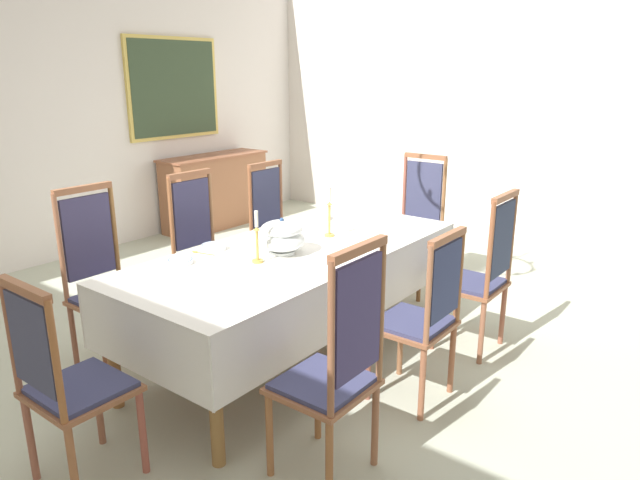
% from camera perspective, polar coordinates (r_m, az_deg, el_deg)
% --- Properties ---
extents(ground, '(7.66, 6.11, 0.04)m').
position_cam_1_polar(ground, '(4.31, -5.13, -10.39)').
color(ground, '#B5BBA5').
extents(back_wall, '(7.66, 0.08, 3.50)m').
position_cam_1_polar(back_wall, '(6.39, -27.06, 13.16)').
color(back_wall, silver).
rests_on(back_wall, ground).
extents(right_wall, '(0.08, 6.11, 3.50)m').
position_cam_1_polar(right_wall, '(7.18, 16.62, 14.40)').
color(right_wall, silver).
rests_on(right_wall, ground).
extents(dining_table, '(2.48, 1.07, 0.78)m').
position_cam_1_polar(dining_table, '(3.86, -2.35, -1.90)').
color(dining_table, olive).
rests_on(dining_table, ground).
extents(tablecloth, '(2.50, 1.09, 0.39)m').
position_cam_1_polar(tablecloth, '(3.87, -2.35, -2.26)').
color(tablecloth, white).
rests_on(tablecloth, dining_table).
extents(chair_south_a, '(0.44, 0.42, 1.21)m').
position_cam_1_polar(chair_south_a, '(2.75, 1.53, -12.23)').
color(chair_south_a, '#955D36').
rests_on(chair_south_a, ground).
extents(chair_north_a, '(0.44, 0.42, 1.21)m').
position_cam_1_polar(chair_north_a, '(4.06, -20.57, -3.62)').
color(chair_north_a, '#8C613C').
rests_on(chair_north_a, ground).
extents(chair_south_b, '(0.44, 0.42, 1.06)m').
position_cam_1_polar(chair_south_b, '(3.44, 10.05, -7.23)').
color(chair_south_b, '#955443').
rests_on(chair_south_b, ground).
extents(chair_north_b, '(0.44, 0.42, 1.18)m').
position_cam_1_polar(chair_north_b, '(4.54, -11.32, -0.90)').
color(chair_north_b, brown).
rests_on(chair_north_b, ground).
extents(chair_south_c, '(0.44, 0.42, 1.15)m').
position_cam_1_polar(chair_south_c, '(4.14, 15.57, -3.06)').
color(chair_south_c, '#97543D').
rests_on(chair_south_c, ground).
extents(chair_north_c, '(0.44, 0.42, 1.15)m').
position_cam_1_polar(chair_north_c, '(5.11, -4.27, 1.18)').
color(chair_north_c, brown).
rests_on(chair_north_c, ground).
extents(chair_head_west, '(0.42, 0.44, 1.06)m').
position_cam_1_polar(chair_head_west, '(2.97, -23.66, -12.55)').
color(chair_head_west, '#905740').
rests_on(chair_head_west, ground).
extents(chair_head_east, '(0.42, 0.44, 1.21)m').
position_cam_1_polar(chair_head_east, '(5.21, 9.41, 1.52)').
color(chair_head_east, brown).
rests_on(chair_head_east, ground).
extents(soup_tureen, '(0.30, 0.30, 0.24)m').
position_cam_1_polar(soup_tureen, '(3.70, -3.75, 0.38)').
color(soup_tureen, white).
rests_on(soup_tureen, tablecloth).
extents(candlestick_west, '(0.07, 0.07, 0.32)m').
position_cam_1_polar(candlestick_west, '(3.54, -6.20, -0.22)').
color(candlestick_west, gold).
rests_on(candlestick_west, tablecloth).
extents(candlestick_east, '(0.07, 0.07, 0.35)m').
position_cam_1_polar(candlestick_east, '(4.07, 0.92, 2.28)').
color(candlestick_east, gold).
rests_on(candlestick_east, tablecloth).
extents(bowl_near_left, '(0.16, 0.16, 0.04)m').
position_cam_1_polar(bowl_near_left, '(3.86, -10.39, -0.62)').
color(bowl_near_left, white).
rests_on(bowl_near_left, tablecloth).
extents(bowl_near_right, '(0.14, 0.14, 0.04)m').
position_cam_1_polar(bowl_near_right, '(4.25, -4.72, 1.15)').
color(bowl_near_right, white).
rests_on(bowl_near_right, tablecloth).
extents(bowl_far_left, '(0.18, 0.18, 0.04)m').
position_cam_1_polar(bowl_far_left, '(4.58, -0.02, 2.37)').
color(bowl_far_left, white).
rests_on(bowl_far_left, tablecloth).
extents(bowl_far_right, '(0.15, 0.15, 0.03)m').
position_cam_1_polar(bowl_far_right, '(3.63, -13.56, -2.02)').
color(bowl_far_right, white).
rests_on(bowl_far_right, tablecloth).
extents(spoon_primary, '(0.05, 0.18, 0.01)m').
position_cam_1_polar(spoon_primary, '(3.81, -11.93, -1.18)').
color(spoon_primary, gold).
rests_on(spoon_primary, tablecloth).
extents(spoon_secondary, '(0.05, 0.18, 0.01)m').
position_cam_1_polar(spoon_secondary, '(4.35, -4.04, 1.30)').
color(spoon_secondary, gold).
rests_on(spoon_secondary, tablecloth).
extents(sideboard, '(1.44, 0.48, 0.90)m').
position_cam_1_polar(sideboard, '(7.43, -10.25, 4.76)').
color(sideboard, '#90593A').
rests_on(sideboard, ground).
extents(framed_painting, '(1.30, 0.05, 1.16)m').
position_cam_1_polar(framed_painting, '(7.26, -14.16, 14.27)').
color(framed_painting, '#D1B251').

